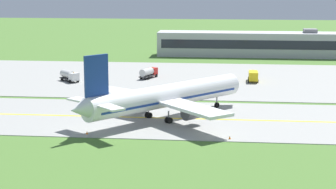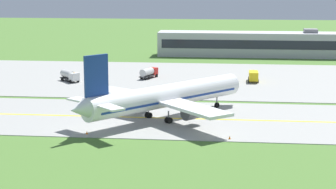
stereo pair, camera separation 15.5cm
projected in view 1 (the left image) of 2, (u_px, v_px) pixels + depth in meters
The scene contains 12 objects.
ground_plane at pixel (169, 119), 104.46m from camera, with size 500.00×500.00×0.00m, color #47702D.
taxiway_strip at pixel (169, 118), 104.45m from camera, with size 240.00×28.00×0.10m, color gray.
apron_pad at pixel (227, 79), 144.39m from camera, with size 140.00×52.00×0.10m, color gray.
taxiway_centreline at pixel (169, 118), 104.44m from camera, with size 220.00×0.60×0.01m, color yellow.
airplane_lead at pixel (165, 96), 103.11m from camera, with size 29.76×32.55×12.70m.
service_truck_baggage at pixel (149, 72), 145.37m from camera, with size 4.15×6.33×2.65m.
service_truck_fuel at pixel (253, 76), 140.74m from camera, with size 2.40×6.00×2.60m.
service_truck_catering at pixel (69, 75), 140.81m from camera, with size 5.70×5.68×2.65m.
terminal_building at pixel (266, 44), 185.50m from camera, with size 67.54×9.49×8.74m.
traffic_cone_near_edge at pixel (196, 104), 114.98m from camera, with size 0.44×0.44×0.60m, color orange.
traffic_cone_mid_edge at pixel (87, 133), 93.83m from camera, with size 0.44×0.44×0.60m, color orange.
traffic_cone_far_edge at pixel (230, 138), 90.98m from camera, with size 0.44×0.44×0.60m, color orange.
Camera 1 is at (10.54, -101.07, 24.59)m, focal length 63.40 mm.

